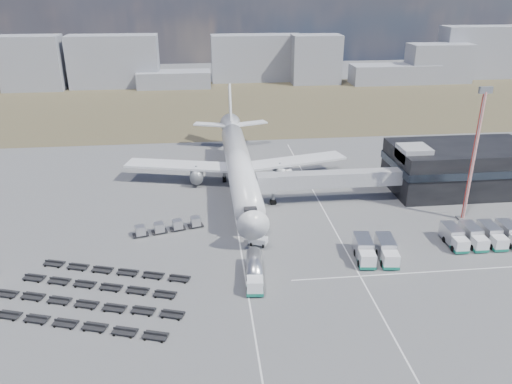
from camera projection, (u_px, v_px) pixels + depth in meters
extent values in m
plane|color=#565659|center=(254.00, 256.00, 84.12)|extent=(420.00, 420.00, 0.00)
cube|color=brown|center=(223.00, 105.00, 184.60)|extent=(420.00, 90.00, 0.01)
cube|color=silver|center=(240.00, 242.00, 88.48)|extent=(0.25, 110.00, 0.01)
cube|color=silver|center=(339.00, 237.00, 90.29)|extent=(0.25, 110.00, 0.01)
cube|color=silver|center=(415.00, 273.00, 79.32)|extent=(40.00, 0.25, 0.01)
cube|color=black|center=(460.00, 168.00, 108.90)|extent=(30.00, 16.00, 10.00)
cube|color=#262D38|center=(461.00, 163.00, 108.42)|extent=(30.40, 16.40, 1.60)
cube|color=#939399|center=(414.00, 153.00, 104.09)|extent=(6.00, 6.00, 3.00)
cube|color=#939399|center=(331.00, 179.00, 102.65)|extent=(29.80, 3.00, 3.00)
cube|color=#939399|center=(266.00, 183.00, 100.85)|extent=(4.00, 3.60, 3.40)
cylinder|color=slate|center=(273.00, 193.00, 102.46)|extent=(0.70, 0.70, 5.10)
cylinder|color=black|center=(273.00, 202.00, 103.29)|extent=(1.40, 0.90, 1.40)
cylinder|color=white|center=(239.00, 166.00, 109.43)|extent=(5.60, 48.00, 5.60)
cone|color=white|center=(252.00, 219.00, 85.23)|extent=(5.60, 5.00, 5.60)
cone|color=white|center=(231.00, 127.00, 134.70)|extent=(5.60, 8.00, 5.60)
cube|color=black|center=(250.00, 210.00, 86.74)|extent=(2.20, 2.00, 0.80)
cube|color=white|center=(181.00, 165.00, 113.17)|extent=(25.59, 11.38, 0.50)
cube|color=white|center=(293.00, 161.00, 115.78)|extent=(25.59, 11.38, 0.50)
cylinder|color=slate|center=(196.00, 175.00, 112.36)|extent=(3.00, 5.00, 3.00)
cylinder|color=slate|center=(280.00, 171.00, 114.27)|extent=(3.00, 5.00, 3.00)
cube|color=white|center=(211.00, 124.00, 135.81)|extent=(9.49, 5.63, 0.35)
cube|color=white|center=(251.00, 123.00, 136.92)|extent=(9.49, 5.63, 0.35)
cube|color=white|center=(230.00, 104.00, 135.19)|extent=(0.50, 9.06, 11.45)
cylinder|color=slate|center=(249.00, 225.00, 91.85)|extent=(0.50, 0.50, 2.50)
cylinder|color=slate|center=(224.00, 177.00, 114.36)|extent=(0.60, 0.60, 2.50)
cylinder|color=slate|center=(252.00, 176.00, 115.01)|extent=(0.60, 0.60, 2.50)
cylinder|color=black|center=(249.00, 229.00, 92.14)|extent=(0.50, 1.20, 1.20)
cube|color=gray|center=(32.00, 63.00, 205.62)|extent=(24.54, 12.00, 21.95)
cube|color=gray|center=(114.00, 61.00, 211.32)|extent=(37.21, 12.00, 21.54)
cube|color=gray|center=(174.00, 79.00, 213.09)|extent=(30.84, 12.00, 6.85)
cube|color=gray|center=(256.00, 58.00, 225.10)|extent=(40.23, 12.00, 20.20)
cube|color=gray|center=(316.00, 59.00, 219.37)|extent=(21.29, 12.00, 20.78)
cube|color=gray|center=(394.00, 74.00, 221.24)|extent=(38.61, 12.00, 8.22)
cube|color=gray|center=(439.00, 63.00, 222.09)|extent=(27.75, 12.00, 16.75)
cube|color=gray|center=(493.00, 52.00, 231.97)|extent=(49.99, 12.00, 23.25)
cube|color=white|center=(255.00, 286.00, 73.46)|extent=(2.61, 2.61, 2.30)
cube|color=#136B56|center=(255.00, 291.00, 73.82)|extent=(2.72, 2.72, 0.50)
cylinder|color=silver|center=(254.00, 265.00, 77.79)|extent=(3.17, 7.71, 2.50)
cube|color=slate|center=(254.00, 272.00, 78.25)|extent=(3.07, 7.70, 0.35)
cylinder|color=black|center=(255.00, 278.00, 76.96)|extent=(2.69, 1.33, 1.10)
cube|color=white|center=(258.00, 241.00, 87.44)|extent=(3.58, 2.88, 1.43)
cube|color=white|center=(285.00, 172.00, 115.66)|extent=(3.11, 6.63, 3.00)
cube|color=#136B56|center=(285.00, 177.00, 116.14)|extent=(3.23, 6.75, 0.48)
cube|color=white|center=(367.00, 260.00, 80.28)|extent=(2.79, 2.70, 2.42)
cube|color=#136B56|center=(367.00, 265.00, 80.65)|extent=(2.92, 2.82, 0.49)
cube|color=silver|center=(363.00, 246.00, 83.64)|extent=(3.21, 5.33, 2.86)
cube|color=white|center=(390.00, 260.00, 80.25)|extent=(2.79, 2.70, 2.42)
cube|color=#136B56|center=(390.00, 265.00, 80.62)|extent=(2.92, 2.82, 0.49)
cube|color=silver|center=(385.00, 246.00, 83.61)|extent=(3.21, 5.33, 2.86)
cube|color=white|center=(460.00, 245.00, 84.95)|extent=(2.39, 2.29, 2.25)
cube|color=#136B56|center=(460.00, 249.00, 85.29)|extent=(2.49, 2.39, 0.46)
cube|color=silver|center=(451.00, 233.00, 88.06)|extent=(2.53, 4.74, 2.66)
cube|color=white|center=(480.00, 244.00, 85.25)|extent=(2.39, 2.29, 2.25)
cube|color=#136B56|center=(479.00, 248.00, 85.59)|extent=(2.49, 2.39, 0.46)
cube|color=silver|center=(470.00, 232.00, 88.36)|extent=(2.53, 4.74, 2.66)
cube|color=white|center=(499.00, 243.00, 85.54)|extent=(2.39, 2.29, 2.25)
cube|color=#136B56|center=(498.00, 247.00, 85.88)|extent=(2.49, 2.39, 0.46)
cube|color=silver|center=(489.00, 231.00, 88.65)|extent=(2.53, 4.74, 2.66)
cube|color=silver|center=(507.00, 230.00, 88.95)|extent=(2.53, 4.74, 2.66)
cube|color=black|center=(141.00, 235.00, 90.46)|extent=(3.12, 2.37, 0.19)
cube|color=silver|center=(140.00, 230.00, 90.10)|extent=(2.09, 2.09, 1.60)
cube|color=black|center=(159.00, 231.00, 91.60)|extent=(3.12, 2.37, 0.19)
cube|color=silver|center=(159.00, 227.00, 91.24)|extent=(2.09, 2.09, 1.60)
cube|color=black|center=(178.00, 228.00, 92.73)|extent=(3.12, 2.37, 0.19)
cube|color=silver|center=(177.00, 224.00, 92.37)|extent=(2.09, 2.09, 1.60)
cube|color=black|center=(196.00, 225.00, 93.87)|extent=(3.12, 2.37, 0.19)
cube|color=silver|center=(195.00, 221.00, 93.51)|extent=(2.09, 2.09, 1.60)
cube|color=black|center=(66.00, 322.00, 67.32)|extent=(29.16, 10.66, 0.77)
cube|color=black|center=(83.00, 303.00, 71.39)|extent=(29.16, 10.66, 0.77)
cube|color=black|center=(98.00, 285.00, 75.45)|extent=(25.06, 9.36, 0.77)
cube|color=black|center=(112.00, 269.00, 79.52)|extent=(25.06, 9.36, 0.77)
cylinder|color=red|center=(473.00, 159.00, 92.16)|extent=(0.70, 0.70, 24.87)
cube|color=slate|center=(486.00, 90.00, 87.14)|extent=(2.40, 0.65, 1.19)
cube|color=#565659|center=(462.00, 218.00, 97.00)|extent=(1.99, 1.99, 0.30)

